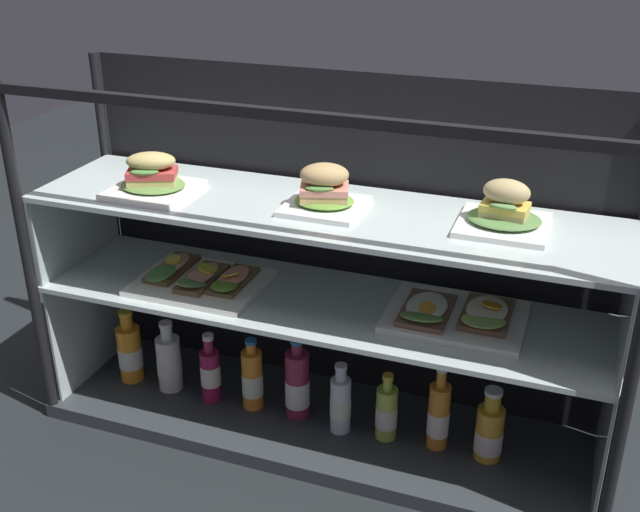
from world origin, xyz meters
The scene contains 21 objects.
ground_plane centered at (0.00, 0.00, -0.01)m, with size 6.00×6.00×0.02m, color black.
case_base_deck centered at (0.00, 0.00, 0.02)m, with size 1.53×0.42×0.04m, color #303538.
case_frame centered at (0.00, 0.14, 0.53)m, with size 1.53×0.42×0.97m.
riser_lower_tier centered at (0.00, 0.00, 0.22)m, with size 1.47×0.36×0.36m.
shelf_lower_glass centered at (0.00, 0.00, 0.41)m, with size 1.49×0.38×0.01m, color silver.
riser_upper_tier centered at (0.00, 0.00, 0.54)m, with size 1.47×0.36×0.25m.
shelf_upper_glass centered at (0.00, 0.00, 0.67)m, with size 1.49×0.38×0.01m, color silver.
plated_roll_sandwich_near_right_corner centered at (-0.44, -0.05, 0.71)m, with size 0.21×0.21×0.11m.
plated_roll_sandwich_mid_right centered at (0.01, 0.00, 0.72)m, with size 0.19×0.19×0.12m.
plated_roll_sandwich_mid_left centered at (0.44, 0.03, 0.71)m, with size 0.21×0.21×0.12m.
open_sandwich_tray_right_of_center centered at (-0.34, -0.03, 0.43)m, with size 0.34×0.26×0.06m.
open_sandwich_tray_left_of_center centered at (0.35, 0.02, 0.44)m, with size 0.34×0.26×0.06m.
juice_bottle_tucked_behind centered at (-0.60, -0.01, 0.13)m, with size 0.07×0.07×0.23m.
juice_bottle_back_left centered at (-0.47, -0.01, 0.13)m, with size 0.07×0.07×0.22m.
juice_bottle_near_post centered at (-0.33, -0.02, 0.13)m, with size 0.06×0.06×0.22m.
juice_bottle_back_right centered at (-0.20, -0.01, 0.13)m, with size 0.06×0.06×0.22m.
juice_bottle_front_middle centered at (-0.07, 0.00, 0.14)m, with size 0.07×0.07×0.24m.
juice_bottle_front_fourth centered at (0.07, -0.03, 0.13)m, with size 0.06×0.06×0.21m.
juice_bottle_back_center centered at (0.19, -0.01, 0.12)m, with size 0.06×0.06×0.20m.
juice_bottle_front_left_end centered at (0.33, 0.00, 0.14)m, with size 0.06×0.06×0.25m.
juice_bottle_front_second centered at (0.46, 0.00, 0.12)m, with size 0.07×0.07×0.21m.
Camera 1 is at (0.61, -1.66, 1.37)m, focal length 43.35 mm.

